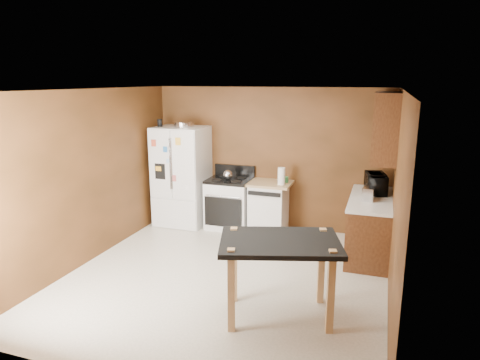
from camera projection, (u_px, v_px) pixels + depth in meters
The scene contains 18 objects.
floor at pixel (225, 277), 5.83m from camera, with size 4.50×4.50×0.00m, color silver.
ceiling at pixel (224, 90), 5.25m from camera, with size 4.50×4.50×0.00m, color white.
wall_back at pixel (269, 159), 7.61m from camera, with size 4.20×4.20×0.00m, color brown.
wall_front at pixel (127, 254), 3.47m from camera, with size 4.20×4.20×0.00m, color brown.
wall_left at pixel (89, 177), 6.19m from camera, with size 4.50×4.50×0.00m, color brown.
wall_right at pixel (396, 203), 4.88m from camera, with size 4.50×4.50×0.00m, color brown.
roasting_pan at pixel (184, 124), 7.60m from camera, with size 0.35×0.35×0.09m, color silver.
pen_cup at pixel (160, 123), 7.64m from camera, with size 0.09×0.09×0.13m, color black.
kettle at pixel (228, 175), 7.52m from camera, with size 0.17×0.17×0.17m, color silver.
paper_towel at pixel (281, 176), 7.20m from camera, with size 0.12×0.12×0.29m, color white.
green_canister at pixel (286, 180), 7.37m from camera, with size 0.09×0.09×0.10m, color #40A65F.
toaster at pixel (369, 194), 6.26m from camera, with size 0.16×0.26×0.19m, color silver.
microwave at pixel (376, 184), 6.63m from camera, with size 0.51×0.34×0.28m, color black.
refrigerator at pixel (182, 176), 7.82m from camera, with size 0.90×0.80×1.80m.
gas_range at pixel (230, 203), 7.69m from camera, with size 0.76×0.68×1.10m.
dishwasher at pixel (269, 206), 7.49m from camera, with size 0.78×0.63×0.89m.
right_cabinets at pixel (374, 197), 6.41m from camera, with size 0.63×1.58×2.45m.
island at pixel (280, 252), 4.71m from camera, with size 1.50×1.21×0.93m.
Camera 1 is at (1.91, -5.02, 2.63)m, focal length 32.00 mm.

